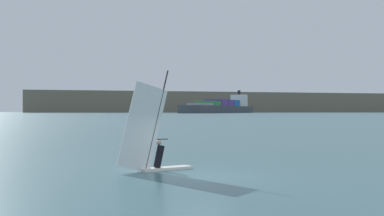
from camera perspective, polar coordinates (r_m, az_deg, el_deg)
name	(u,v)px	position (r m, az deg, el deg)	size (l,w,h in m)	color
ground_plane	(198,176)	(19.40, 0.73, -8.08)	(4000.00, 4000.00, 0.00)	#386066
windsurfer	(153,145)	(21.15, -4.58, -4.38)	(3.52, 1.45, 4.49)	white
cargo_ship	(221,107)	(598.22, 3.46, 0.09)	(138.44, 164.18, 30.68)	#3F444C
distant_headland	(188,104)	(1016.28, -0.42, 0.47)	(625.02, 469.29, 33.92)	#756B56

